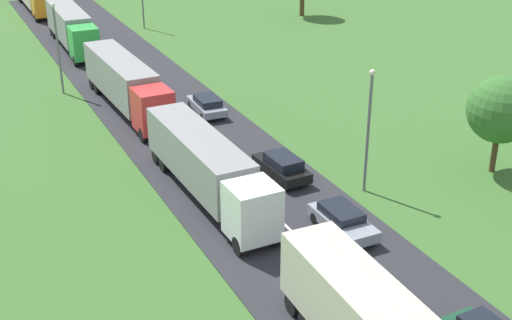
{
  "coord_description": "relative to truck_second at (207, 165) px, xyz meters",
  "views": [
    {
      "loc": [
        -15.8,
        -0.9,
        19.07
      ],
      "look_at": [
        0.81,
        33.2,
        1.6
      ],
      "focal_mm": 48.94,
      "sensor_mm": 36.0,
      "label": 1
    }
  ],
  "objects": [
    {
      "name": "truck_third",
      "position": [
        -0.01,
        16.32,
        0.11
      ],
      "size": [
        2.88,
        14.39,
        3.77
      ],
      "color": "red",
      "rests_on": "road"
    },
    {
      "name": "truck_second",
      "position": [
        0.0,
        0.0,
        0.0
      ],
      "size": [
        2.7,
        13.77,
        3.53
      ],
      "color": "white",
      "rests_on": "road"
    },
    {
      "name": "lamppost_second",
      "position": [
        8.75,
        -3.18,
        2.12
      ],
      "size": [
        0.36,
        0.36,
        7.52
      ],
      "color": "slate",
      "rests_on": "ground"
    },
    {
      "name": "lane_marking_centre",
      "position": [
        2.53,
        -9.71,
        -2.05
      ],
      "size": [
        0.16,
        123.83,
        0.01
      ],
      "color": "white",
      "rests_on": "road"
    },
    {
      "name": "lamppost_third",
      "position": [
        -3.67,
        22.44,
        2.08
      ],
      "size": [
        0.36,
        0.36,
        7.44
      ],
      "color": "slate",
      "rests_on": "ground"
    },
    {
      "name": "truck_fourth",
      "position": [
        0.15,
        35.8,
        0.09
      ],
      "size": [
        2.75,
        13.91,
        3.74
      ],
      "color": "green",
      "rests_on": "road"
    },
    {
      "name": "car_fourth",
      "position": [
        5.1,
        0.4,
        -1.27
      ],
      "size": [
        2.04,
        4.41,
        1.51
      ],
      "color": "black",
      "rests_on": "road"
    },
    {
      "name": "car_fifth",
      "position": [
        5.16,
        12.69,
        -1.32
      ],
      "size": [
        2.03,
        4.38,
        1.37
      ],
      "color": "#8C939E",
      "rests_on": "road"
    },
    {
      "name": "road",
      "position": [
        2.53,
        -8.27,
        -2.08
      ],
      "size": [
        10.0,
        140.0,
        0.06
      ],
      "primitive_type": "cube",
      "color": "#2B2B30",
      "rests_on": "ground"
    },
    {
      "name": "car_third",
      "position": [
        4.89,
        -6.81,
        -1.31
      ],
      "size": [
        1.9,
        4.35,
        1.38
      ],
      "color": "#8C939E",
      "rests_on": "road"
    },
    {
      "name": "tree_lime",
      "position": [
        17.52,
        -4.48,
        2.03
      ],
      "size": [
        4.16,
        4.16,
        6.23
      ],
      "color": "#513823",
      "rests_on": "ground"
    }
  ]
}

